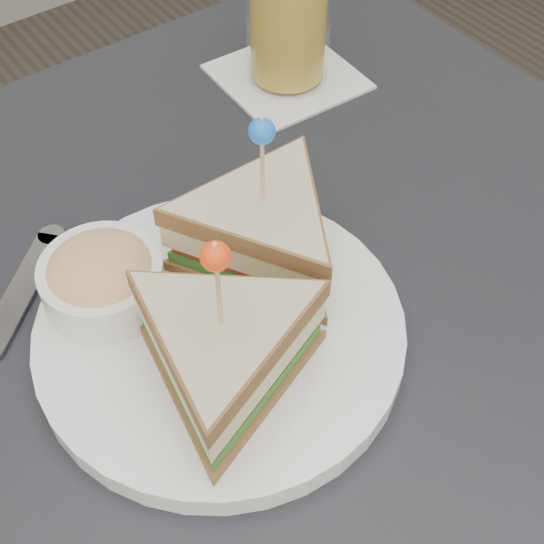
{
  "coord_description": "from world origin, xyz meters",
  "views": [
    {
      "loc": [
        -0.19,
        -0.27,
        1.21
      ],
      "look_at": [
        0.01,
        0.01,
        0.8
      ],
      "focal_mm": 50.0,
      "sensor_mm": 36.0,
      "label": 1
    }
  ],
  "objects": [
    {
      "name": "table",
      "position": [
        0.0,
        0.0,
        0.67
      ],
      "size": [
        0.8,
        0.8,
        0.75
      ],
      "color": "black",
      "rests_on": "ground"
    },
    {
      "name": "plate_meal",
      "position": [
        -0.03,
        0.02,
        0.79
      ],
      "size": [
        0.32,
        0.31,
        0.16
      ],
      "rotation": [
        0.0,
        0.0,
        -0.18
      ],
      "color": "white",
      "rests_on": "table"
    },
    {
      "name": "drink_set",
      "position": [
        0.2,
        0.24,
        0.82
      ],
      "size": [
        0.13,
        0.13,
        0.16
      ],
      "rotation": [
        0.0,
        0.0,
        -0.05
      ],
      "color": "white",
      "rests_on": "table"
    }
  ]
}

